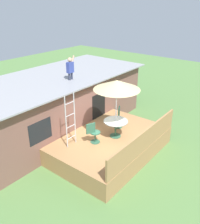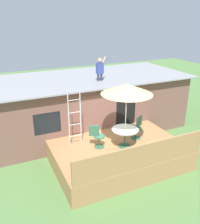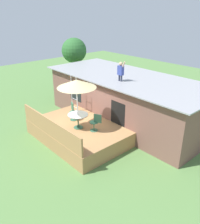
{
  "view_description": "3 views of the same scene",
  "coord_description": "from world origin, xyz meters",
  "px_view_note": "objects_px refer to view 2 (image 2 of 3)",
  "views": [
    {
      "loc": [
        -7.57,
        -5.47,
        6.26
      ],
      "look_at": [
        0.53,
        0.95,
        1.52
      ],
      "focal_mm": 39.66,
      "sensor_mm": 36.0,
      "label": 1
    },
    {
      "loc": [
        -4.22,
        -7.46,
        5.59
      ],
      "look_at": [
        -0.44,
        0.76,
        2.02
      ],
      "focal_mm": 39.16,
      "sensor_mm": 36.0,
      "label": 2
    },
    {
      "loc": [
        9.16,
        -6.69,
        6.5
      ],
      "look_at": [
        0.43,
        1.1,
        1.38
      ],
      "focal_mm": 38.67,
      "sensor_mm": 36.0,
      "label": 3
    }
  ],
  "objects_px": {
    "patio_table": "(125,133)",
    "patio_chair_left": "(97,136)",
    "patio_chair_right": "(137,128)",
    "patio_umbrella": "(127,89)",
    "step_ladder": "(75,118)",
    "person_figure": "(100,68)"
  },
  "relations": [
    {
      "from": "patio_table",
      "to": "patio_chair_left",
      "type": "xyz_separation_m",
      "value": [
        -0.99,
        0.41,
        -0.13
      ]
    },
    {
      "from": "patio_table",
      "to": "patio_chair_right",
      "type": "height_order",
      "value": "patio_chair_right"
    },
    {
      "from": "patio_umbrella",
      "to": "step_ladder",
      "type": "bearing_deg",
      "value": 148.87
    },
    {
      "from": "patio_table",
      "to": "patio_umbrella",
      "type": "bearing_deg",
      "value": 90.0
    },
    {
      "from": "patio_table",
      "to": "step_ladder",
      "type": "bearing_deg",
      "value": 148.87
    },
    {
      "from": "patio_table",
      "to": "patio_chair_left",
      "type": "distance_m",
      "value": 1.08
    },
    {
      "from": "patio_table",
      "to": "step_ladder",
      "type": "xyz_separation_m",
      "value": [
        -1.68,
        1.01,
        0.51
      ]
    },
    {
      "from": "patio_umbrella",
      "to": "patio_chair_left",
      "type": "bearing_deg",
      "value": 157.59
    },
    {
      "from": "patio_table",
      "to": "patio_chair_right",
      "type": "distance_m",
      "value": 0.95
    },
    {
      "from": "patio_chair_left",
      "to": "patio_chair_right",
      "type": "distance_m",
      "value": 1.83
    },
    {
      "from": "step_ladder",
      "to": "patio_chair_right",
      "type": "relative_size",
      "value": 2.39
    },
    {
      "from": "patio_table",
      "to": "patio_umbrella",
      "type": "distance_m",
      "value": 1.76
    },
    {
      "from": "patio_umbrella",
      "to": "patio_chair_left",
      "type": "height_order",
      "value": "patio_umbrella"
    },
    {
      "from": "patio_table",
      "to": "patio_umbrella",
      "type": "relative_size",
      "value": 0.41
    },
    {
      "from": "step_ladder",
      "to": "person_figure",
      "type": "relative_size",
      "value": 1.98
    },
    {
      "from": "person_figure",
      "to": "step_ladder",
      "type": "bearing_deg",
      "value": -136.82
    },
    {
      "from": "step_ladder",
      "to": "patio_chair_left",
      "type": "xyz_separation_m",
      "value": [
        0.68,
        -0.6,
        -0.64
      ]
    },
    {
      "from": "step_ladder",
      "to": "patio_chair_left",
      "type": "distance_m",
      "value": 1.12
    },
    {
      "from": "patio_umbrella",
      "to": "patio_table",
      "type": "bearing_deg",
      "value": -90.0
    },
    {
      "from": "patio_umbrella",
      "to": "patio_chair_right",
      "type": "height_order",
      "value": "patio_umbrella"
    },
    {
      "from": "step_ladder",
      "to": "patio_chair_right",
      "type": "xyz_separation_m",
      "value": [
        2.51,
        -0.58,
        -0.64
      ]
    },
    {
      "from": "patio_umbrella",
      "to": "patio_chair_right",
      "type": "xyz_separation_m",
      "value": [
        0.84,
        0.43,
        -1.89
      ]
    }
  ]
}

